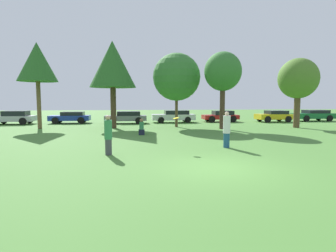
# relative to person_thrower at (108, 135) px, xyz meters

# --- Properties ---
(ground_plane) EXTENTS (120.00, 120.00, 0.00)m
(ground_plane) POSITION_rel_person_thrower_xyz_m (3.96, -2.80, -0.86)
(ground_plane) COLOR #477A33
(person_thrower) EXTENTS (0.33, 0.33, 1.71)m
(person_thrower) POSITION_rel_person_thrower_xyz_m (0.00, 0.00, 0.00)
(person_thrower) COLOR #3F3F47
(person_thrower) RESTS_ON ground
(person_catcher) EXTENTS (0.36, 0.36, 1.79)m
(person_catcher) POSITION_rel_person_thrower_xyz_m (5.66, 1.15, 0.04)
(person_catcher) COLOR navy
(person_catcher) RESTS_ON ground
(frisbee) EXTENTS (0.28, 0.28, 0.11)m
(frisbee) POSITION_rel_person_thrower_xyz_m (3.08, 0.93, 0.64)
(frisbee) COLOR yellow
(bystander_sitting) EXTENTS (0.40, 0.33, 1.11)m
(bystander_sitting) POSITION_rel_person_thrower_xyz_m (1.62, 6.77, -0.39)
(bystander_sitting) COLOR #191E33
(bystander_sitting) RESTS_ON ground
(tree_0) EXTENTS (3.17, 3.17, 7.08)m
(tree_0) POSITION_rel_person_thrower_xyz_m (-6.70, 12.04, 4.59)
(tree_0) COLOR brown
(tree_0) RESTS_ON ground
(tree_1) EXTENTS (3.86, 3.86, 7.30)m
(tree_1) POSITION_rel_person_thrower_xyz_m (-0.61, 11.77, 4.46)
(tree_1) COLOR #473323
(tree_1) RESTS_ON ground
(tree_2) EXTENTS (4.16, 4.16, 6.47)m
(tree_2) POSITION_rel_person_thrower_xyz_m (4.86, 12.11, 3.52)
(tree_2) COLOR brown
(tree_2) RESTS_ON ground
(tree_3) EXTENTS (3.02, 3.02, 6.29)m
(tree_3) POSITION_rel_person_thrower_xyz_m (8.34, 9.95, 3.78)
(tree_3) COLOR #473323
(tree_3) RESTS_ON ground
(tree_4) EXTENTS (3.33, 3.33, 5.94)m
(tree_4) POSITION_rel_person_thrower_xyz_m (15.09, 10.19, 3.31)
(tree_4) COLOR brown
(tree_4) RESTS_ON ground
(parked_car_silver) EXTENTS (4.02, 2.04, 1.32)m
(parked_car_silver) POSITION_rel_person_thrower_xyz_m (-10.70, 16.90, -0.16)
(parked_car_silver) COLOR #B2B2B7
(parked_car_silver) RESTS_ON ground
(parked_car_blue) EXTENTS (4.04, 1.97, 1.18)m
(parked_car_blue) POSITION_rel_person_thrower_xyz_m (-5.39, 17.45, -0.22)
(parked_car_blue) COLOR #1E389E
(parked_car_blue) RESTS_ON ground
(parked_car_grey) EXTENTS (4.23, 1.96, 1.23)m
(parked_car_grey) POSITION_rel_person_thrower_xyz_m (0.35, 16.51, -0.20)
(parked_car_grey) COLOR slate
(parked_car_grey) RESTS_ON ground
(parked_car_white) EXTENTS (4.60, 1.94, 1.29)m
(parked_car_white) POSITION_rel_person_thrower_xyz_m (5.40, 17.18, -0.18)
(parked_car_white) COLOR silver
(parked_car_white) RESTS_ON ground
(parked_car_red) EXTENTS (3.89, 1.92, 1.23)m
(parked_car_red) POSITION_rel_person_thrower_xyz_m (10.68, 17.37, -0.20)
(parked_car_red) COLOR red
(parked_car_red) RESTS_ON ground
(parked_car_yellow) EXTENTS (3.83, 2.05, 1.25)m
(parked_car_yellow) POSITION_rel_person_thrower_xyz_m (16.46, 16.50, -0.18)
(parked_car_yellow) COLOR gold
(parked_car_yellow) RESTS_ON ground
(parked_car_green) EXTENTS (4.60, 2.10, 1.26)m
(parked_car_green) POSITION_rel_person_thrower_xyz_m (21.61, 17.22, -0.17)
(parked_car_green) COLOR #196633
(parked_car_green) RESTS_ON ground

